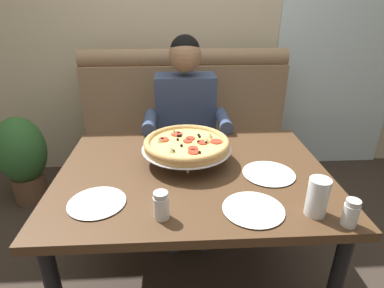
{
  "coord_description": "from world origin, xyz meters",
  "views": [
    {
      "loc": [
        -0.08,
        -1.28,
        1.47
      ],
      "look_at": [
        -0.0,
        0.08,
        0.84
      ],
      "focal_mm": 29.36,
      "sensor_mm": 36.0,
      "label": 1
    }
  ],
  "objects": [
    {
      "name": "plate_near_right",
      "position": [
        0.21,
        -0.31,
        0.75
      ],
      "size": [
        0.24,
        0.24,
        0.02
      ],
      "color": "white",
      "rests_on": "dining_table"
    },
    {
      "name": "pizza",
      "position": [
        -0.03,
        0.1,
        0.84
      ],
      "size": [
        0.43,
        0.43,
        0.13
      ],
      "color": "silver",
      "rests_on": "dining_table"
    },
    {
      "name": "booth_bench",
      "position": [
        0.0,
        0.94,
        0.4
      ],
      "size": [
        1.61,
        0.78,
        1.13
      ],
      "color": "#937556",
      "rests_on": "ground_plane"
    },
    {
      "name": "window_panel",
      "position": [
        1.35,
        1.43,
        1.4
      ],
      "size": [
        1.1,
        0.02,
        2.8
      ],
      "primitive_type": "cube",
      "color": "white",
      "rests_on": "ground_plane"
    },
    {
      "name": "drinking_glass",
      "position": [
        0.44,
        -0.35,
        0.81
      ],
      "size": [
        0.08,
        0.08,
        0.15
      ],
      "color": "silver",
      "rests_on": "dining_table"
    },
    {
      "name": "dining_table",
      "position": [
        0.0,
        0.0,
        0.66
      ],
      "size": [
        1.25,
        0.93,
        0.74
      ],
      "color": "#4C331E",
      "rests_on": "ground_plane"
    },
    {
      "name": "plate_near_left",
      "position": [
        -0.39,
        -0.24,
        0.75
      ],
      "size": [
        0.23,
        0.23,
        0.02
      ],
      "color": "white",
      "rests_on": "dining_table"
    },
    {
      "name": "plate_far_side",
      "position": [
        0.34,
        -0.05,
        0.75
      ],
      "size": [
        0.24,
        0.24,
        0.02
      ],
      "color": "white",
      "rests_on": "dining_table"
    },
    {
      "name": "shaker_oregano",
      "position": [
        -0.14,
        -0.34,
        0.79
      ],
      "size": [
        0.06,
        0.06,
        0.11
      ],
      "color": "white",
      "rests_on": "dining_table"
    },
    {
      "name": "back_wall_with_window",
      "position": [
        0.0,
        1.51,
        1.4
      ],
      "size": [
        6.0,
        0.12,
        2.8
      ],
      "primitive_type": "cube",
      "color": "beige",
      "rests_on": "ground_plane"
    },
    {
      "name": "shaker_parmesan",
      "position": [
        0.53,
        -0.42,
        0.78
      ],
      "size": [
        0.05,
        0.05,
        0.1
      ],
      "color": "white",
      "rests_on": "dining_table"
    },
    {
      "name": "patio_chair",
      "position": [
        1.32,
        2.03,
        0.52
      ],
      "size": [
        0.4,
        0.4,
        0.86
      ],
      "color": "black",
      "rests_on": "ground_plane"
    },
    {
      "name": "potted_plant",
      "position": [
        -1.25,
        0.91,
        0.39
      ],
      "size": [
        0.36,
        0.36,
        0.7
      ],
      "color": "brown",
      "rests_on": "ground_plane"
    },
    {
      "name": "diner_main",
      "position": [
        -0.01,
        0.67,
        0.71
      ],
      "size": [
        0.54,
        0.64,
        1.27
      ],
      "color": "#2D3342",
      "rests_on": "ground_plane"
    },
    {
      "name": "ground_plane",
      "position": [
        0.0,
        0.0,
        0.0
      ],
      "size": [
        16.0,
        16.0,
        0.0
      ],
      "primitive_type": "plane",
      "color": "#382D26"
    }
  ]
}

